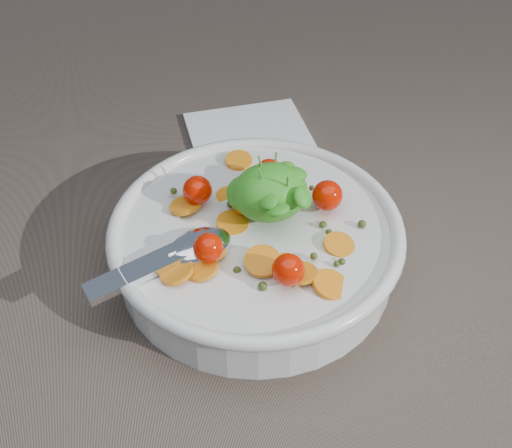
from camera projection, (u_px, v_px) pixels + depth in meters
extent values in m
plane|color=#796656|center=(233.00, 264.00, 0.62)|extent=(6.00, 6.00, 0.00)
cylinder|color=silver|center=(256.00, 247.00, 0.61)|extent=(0.26, 0.26, 0.05)
torus|color=silver|center=(256.00, 228.00, 0.59)|extent=(0.27, 0.27, 0.01)
cylinder|color=silver|center=(256.00, 263.00, 0.62)|extent=(0.13, 0.13, 0.01)
cylinder|color=brown|center=(256.00, 247.00, 0.61)|extent=(0.24, 0.24, 0.04)
cylinder|color=orange|center=(177.00, 272.00, 0.54)|extent=(0.03, 0.04, 0.02)
cylinder|color=orange|center=(246.00, 204.00, 0.60)|extent=(0.03, 0.03, 0.01)
cylinder|color=orange|center=(283.00, 279.00, 0.54)|extent=(0.03, 0.03, 0.02)
cylinder|color=orange|center=(212.00, 248.00, 0.56)|extent=(0.03, 0.03, 0.01)
cylinder|color=orange|center=(301.00, 273.00, 0.54)|extent=(0.03, 0.03, 0.01)
cylinder|color=orange|center=(232.00, 223.00, 0.59)|extent=(0.03, 0.03, 0.01)
cylinder|color=orange|center=(239.00, 160.00, 0.66)|extent=(0.04, 0.04, 0.01)
cylinder|color=orange|center=(257.00, 208.00, 0.61)|extent=(0.03, 0.03, 0.01)
cylinder|color=orange|center=(201.00, 268.00, 0.55)|extent=(0.03, 0.03, 0.01)
cylinder|color=orange|center=(281.00, 199.00, 0.62)|extent=(0.04, 0.04, 0.01)
cylinder|color=orange|center=(276.00, 188.00, 0.63)|extent=(0.04, 0.04, 0.01)
cylinder|color=orange|center=(288.00, 266.00, 0.55)|extent=(0.03, 0.03, 0.01)
cylinder|color=orange|center=(262.00, 261.00, 0.55)|extent=(0.04, 0.04, 0.01)
cylinder|color=orange|center=(186.00, 205.00, 0.60)|extent=(0.04, 0.04, 0.01)
cylinder|color=orange|center=(265.00, 185.00, 0.64)|extent=(0.04, 0.04, 0.01)
cylinder|color=orange|center=(339.00, 245.00, 0.57)|extent=(0.03, 0.03, 0.01)
cylinder|color=orange|center=(331.00, 285.00, 0.54)|extent=(0.04, 0.04, 0.02)
cylinder|color=orange|center=(290.00, 189.00, 0.63)|extent=(0.04, 0.04, 0.02)
cylinder|color=orange|center=(229.00, 197.00, 0.62)|extent=(0.03, 0.03, 0.01)
sphere|color=#374416|center=(337.00, 264.00, 0.55)|extent=(0.01, 0.01, 0.01)
sphere|color=#374416|center=(222.00, 244.00, 0.57)|extent=(0.01, 0.01, 0.01)
sphere|color=#374416|center=(262.00, 256.00, 0.56)|extent=(0.01, 0.01, 0.01)
sphere|color=#374416|center=(323.00, 225.00, 0.59)|extent=(0.01, 0.01, 0.01)
sphere|color=#374416|center=(329.00, 233.00, 0.58)|extent=(0.01, 0.01, 0.01)
sphere|color=#374416|center=(254.00, 179.00, 0.64)|extent=(0.01, 0.01, 0.01)
sphere|color=#374416|center=(279.00, 171.00, 0.65)|extent=(0.01, 0.01, 0.01)
sphere|color=#374416|center=(314.00, 256.00, 0.55)|extent=(0.01, 0.01, 0.01)
sphere|color=#374416|center=(237.00, 270.00, 0.55)|extent=(0.01, 0.01, 0.01)
sphere|color=#374416|center=(312.00, 188.00, 0.62)|extent=(0.01, 0.01, 0.01)
sphere|color=#374416|center=(174.00, 191.00, 0.62)|extent=(0.01, 0.01, 0.01)
sphere|color=#374416|center=(249.00, 198.00, 0.61)|extent=(0.01, 0.01, 0.01)
sphere|color=#374416|center=(230.00, 204.00, 0.60)|extent=(0.01, 0.01, 0.01)
sphere|color=#374416|center=(342.00, 262.00, 0.56)|extent=(0.01, 0.01, 0.01)
sphere|color=#374416|center=(362.00, 224.00, 0.59)|extent=(0.01, 0.01, 0.01)
sphere|color=#374416|center=(263.00, 286.00, 0.53)|extent=(0.01, 0.01, 0.01)
sphere|color=#374416|center=(230.00, 161.00, 0.66)|extent=(0.01, 0.01, 0.01)
sphere|color=#374416|center=(322.00, 225.00, 0.59)|extent=(0.01, 0.01, 0.01)
sphere|color=red|center=(327.00, 195.00, 0.59)|extent=(0.03, 0.03, 0.03)
sphere|color=red|center=(269.00, 173.00, 0.62)|extent=(0.03, 0.03, 0.03)
sphere|color=red|center=(197.00, 190.00, 0.60)|extent=(0.03, 0.03, 0.03)
sphere|color=red|center=(208.00, 248.00, 0.55)|extent=(0.03, 0.03, 0.03)
sphere|color=red|center=(288.00, 270.00, 0.53)|extent=(0.03, 0.03, 0.03)
ellipsoid|color=green|center=(270.00, 192.00, 0.58)|extent=(0.07, 0.06, 0.05)
ellipsoid|color=green|center=(248.00, 193.00, 0.59)|extent=(0.04, 0.04, 0.03)
ellipsoid|color=green|center=(283.00, 172.00, 0.59)|extent=(0.03, 0.03, 0.03)
ellipsoid|color=green|center=(300.00, 191.00, 0.58)|extent=(0.02, 0.02, 0.02)
ellipsoid|color=green|center=(294.00, 175.00, 0.59)|extent=(0.03, 0.03, 0.02)
ellipsoid|color=green|center=(273.00, 184.00, 0.56)|extent=(0.03, 0.03, 0.02)
ellipsoid|color=green|center=(284.00, 207.00, 0.57)|extent=(0.03, 0.03, 0.02)
ellipsoid|color=green|center=(277.00, 188.00, 0.57)|extent=(0.02, 0.02, 0.02)
ellipsoid|color=green|center=(252.00, 177.00, 0.58)|extent=(0.02, 0.02, 0.01)
ellipsoid|color=green|center=(296.00, 174.00, 0.57)|extent=(0.03, 0.03, 0.01)
ellipsoid|color=green|center=(277.00, 181.00, 0.57)|extent=(0.03, 0.03, 0.02)
ellipsoid|color=green|center=(259.00, 180.00, 0.58)|extent=(0.03, 0.03, 0.02)
ellipsoid|color=green|center=(256.00, 181.00, 0.59)|extent=(0.03, 0.03, 0.01)
ellipsoid|color=green|center=(303.00, 198.00, 0.55)|extent=(0.02, 0.03, 0.02)
ellipsoid|color=green|center=(278.00, 210.00, 0.54)|extent=(0.03, 0.03, 0.02)
ellipsoid|color=green|center=(269.00, 200.00, 0.55)|extent=(0.02, 0.02, 0.01)
ellipsoid|color=green|center=(281.00, 181.00, 0.56)|extent=(0.03, 0.03, 0.02)
ellipsoid|color=green|center=(250.00, 189.00, 0.56)|extent=(0.02, 0.02, 0.02)
ellipsoid|color=green|center=(297.00, 194.00, 0.56)|extent=(0.02, 0.02, 0.01)
ellipsoid|color=green|center=(278.00, 208.00, 0.55)|extent=(0.02, 0.02, 0.02)
ellipsoid|color=green|center=(275.00, 197.00, 0.56)|extent=(0.03, 0.03, 0.02)
cylinder|color=#4C8C33|center=(266.00, 177.00, 0.57)|extent=(0.01, 0.01, 0.04)
cylinder|color=#4C8C33|center=(286.00, 191.00, 0.56)|extent=(0.00, 0.01, 0.04)
cylinder|color=#4C8C33|center=(266.00, 189.00, 0.56)|extent=(0.01, 0.01, 0.04)
cylinder|color=#4C8C33|center=(274.00, 172.00, 0.58)|extent=(0.01, 0.00, 0.04)
ellipsoid|color=silver|center=(199.00, 246.00, 0.56)|extent=(0.07, 0.06, 0.02)
cube|color=silver|center=(150.00, 266.00, 0.55)|extent=(0.12, 0.06, 0.02)
cylinder|color=silver|center=(180.00, 253.00, 0.56)|extent=(0.02, 0.02, 0.01)
cube|color=white|center=(250.00, 135.00, 0.78)|extent=(0.15, 0.13, 0.01)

